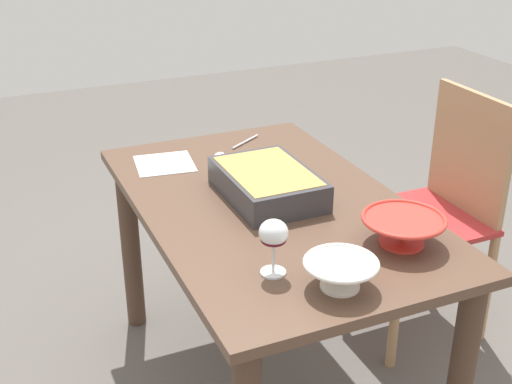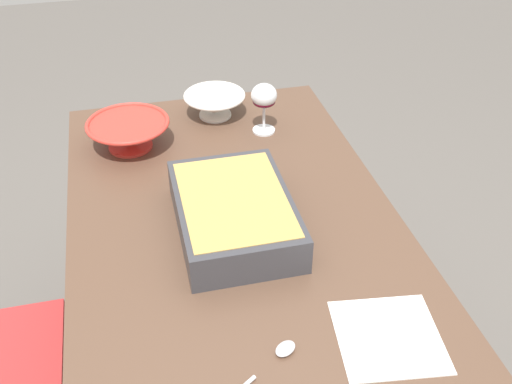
{
  "view_description": "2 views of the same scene",
  "coord_description": "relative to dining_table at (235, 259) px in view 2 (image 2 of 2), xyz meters",
  "views": [
    {
      "loc": [
        1.72,
        -0.81,
        1.65
      ],
      "look_at": [
        0.07,
        -0.08,
        0.81
      ],
      "focal_mm": 47.98,
      "sensor_mm": 36.0,
      "label": 1
    },
    {
      "loc": [
        -1.1,
        0.21,
        1.62
      ],
      "look_at": [
        0.06,
        -0.07,
        0.75
      ],
      "focal_mm": 41.9,
      "sensor_mm": 36.0,
      "label": 2
    }
  ],
  "objects": [
    {
      "name": "dining_table",
      "position": [
        0.0,
        0.0,
        0.0
      ],
      "size": [
        1.28,
        0.78,
        0.73
      ],
      "color": "brown",
      "rests_on": "ground_plane"
    },
    {
      "name": "wine_glass",
      "position": [
        0.38,
        -0.17,
        0.24
      ],
      "size": [
        0.07,
        0.07,
        0.15
      ],
      "color": "white",
      "rests_on": "dining_table"
    },
    {
      "name": "casserole_dish",
      "position": [
        -0.04,
        0.01,
        0.18
      ],
      "size": [
        0.37,
        0.26,
        0.09
      ],
      "color": "#38383D",
      "rests_on": "dining_table"
    },
    {
      "name": "mixing_bowl",
      "position": [
        0.38,
        0.22,
        0.18
      ],
      "size": [
        0.23,
        0.23,
        0.08
      ],
      "color": "red",
      "rests_on": "dining_table"
    },
    {
      "name": "small_bowl",
      "position": [
        0.5,
        -0.05,
        0.18
      ],
      "size": [
        0.19,
        0.19,
        0.08
      ],
      "color": "white",
      "rests_on": "dining_table"
    },
    {
      "name": "serving_spoon",
      "position": [
        -0.44,
        0.04,
        0.14
      ],
      "size": [
        0.16,
        0.24,
        0.01
      ],
      "color": "silver",
      "rests_on": "dining_table"
    },
    {
      "name": "napkin",
      "position": [
        -0.42,
        -0.21,
        0.13
      ],
      "size": [
        0.22,
        0.22,
        0.0
      ],
      "primitive_type": "cube",
      "rotation": [
        0.0,
        0.0,
        -0.13
      ],
      "color": "white",
      "rests_on": "dining_table"
    }
  ]
}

